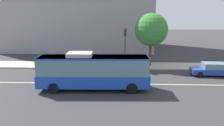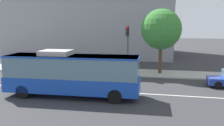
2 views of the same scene
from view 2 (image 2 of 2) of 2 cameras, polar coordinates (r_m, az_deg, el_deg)
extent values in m
plane|color=#333335|center=(19.92, -6.02, -6.50)|extent=(160.00, 160.00, 0.00)
cube|color=#B2ADA3|center=(27.27, -0.98, -2.03)|extent=(80.00, 3.82, 0.14)
cube|color=silver|center=(19.91, -6.02, -6.48)|extent=(76.00, 0.16, 0.01)
cube|color=#1947B7|center=(18.25, -9.37, -4.86)|extent=(10.08, 2.86, 1.10)
cube|color=slate|center=(17.98, -9.48, -0.72)|extent=(9.88, 2.78, 1.58)
cube|color=#1947B7|center=(17.87, -9.54, 1.58)|extent=(9.98, 2.83, 0.12)
cube|color=#B2B2B2|center=(18.27, -13.12, 2.39)|extent=(2.26, 1.88, 0.36)
cylinder|color=black|center=(18.63, 1.78, -5.96)|extent=(1.01, 0.34, 1.00)
cylinder|color=black|center=(16.54, 0.72, -7.92)|extent=(1.01, 0.34, 1.00)
cylinder|color=black|center=(20.66, -17.31, -4.86)|extent=(1.01, 0.34, 1.00)
cylinder|color=black|center=(18.80, -20.35, -6.40)|extent=(1.01, 0.34, 1.00)
cylinder|color=black|center=(22.14, 23.87, -4.79)|extent=(0.65, 0.24, 0.64)
cylinder|color=black|center=(23.67, 23.19, -3.88)|extent=(0.65, 0.24, 0.64)
cylinder|color=#47474C|center=(25.13, 3.73, 2.84)|extent=(0.16, 0.16, 5.20)
cube|color=black|center=(24.72, 3.68, 7.50)|extent=(0.33, 0.29, 0.96)
sphere|color=red|center=(24.56, 3.62, 8.23)|extent=(0.22, 0.22, 0.22)
sphere|color=#2D2D2D|center=(24.57, 3.62, 7.49)|extent=(0.22, 0.22, 0.22)
sphere|color=#2D2D2D|center=(24.58, 3.61, 6.74)|extent=(0.22, 0.22, 0.22)
cylinder|color=#4C3823|center=(26.31, 11.35, 0.83)|extent=(0.36, 0.36, 3.26)
sphere|color=#387F33|center=(26.05, 11.57, 7.87)|extent=(4.27, 4.27, 4.27)
cube|color=slate|center=(43.30, 13.90, 4.58)|extent=(0.21, 15.24, 1.50)
cube|color=slate|center=(43.18, 14.07, 9.08)|extent=(0.21, 15.24, 1.50)
cube|color=slate|center=(43.33, 14.25, 13.58)|extent=(0.21, 15.24, 1.50)
camera|label=1|loc=(5.27, -118.66, 12.26)|focal=35.95mm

